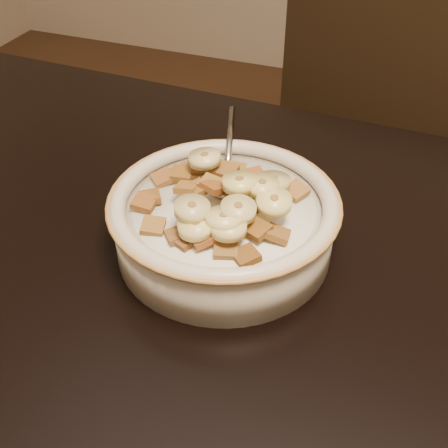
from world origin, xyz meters
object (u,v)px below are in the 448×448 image
(chair, at_px, (348,224))
(cereal_bowl, at_px, (224,228))
(table, at_px, (245,403))
(spoon, at_px, (226,183))

(chair, distance_m, cereal_bowl, 0.56)
(cereal_bowl, bearing_deg, chair, 80.38)
(table, bearing_deg, chair, 91.71)
(spoon, bearing_deg, table, 97.79)
(chair, xyz_separation_m, cereal_bowl, (-0.08, -0.45, 0.32))
(cereal_bowl, bearing_deg, table, -63.57)
(cereal_bowl, distance_m, spoon, 0.04)
(cereal_bowl, bearing_deg, spoon, 107.05)
(table, xyz_separation_m, spoon, (-0.08, 0.18, 0.07))
(chair, relative_size, spoon, 18.27)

